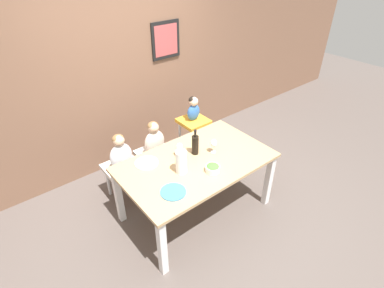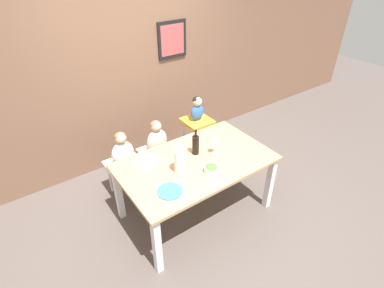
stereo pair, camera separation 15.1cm
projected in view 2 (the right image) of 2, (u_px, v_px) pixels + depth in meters
name	position (u px, v px, depth m)	size (l,w,h in m)	color
ground_plane	(196.00, 210.00, 3.64)	(14.00, 14.00, 0.00)	#564C47
wall_back	(129.00, 68.00, 3.90)	(10.00, 0.09, 2.70)	brown
dining_table	(196.00, 168.00, 3.27)	(1.64, 0.99, 0.75)	tan
chair_far_left	(125.00, 169.00, 3.68)	(0.42, 0.43, 0.47)	silver
chair_far_center	(158.00, 156.00, 3.90)	(0.42, 0.43, 0.47)	silver
chair_right_highchair	(197.00, 130.00, 4.10)	(0.36, 0.37, 0.73)	silver
person_child_left	(122.00, 149.00, 3.52)	(0.28, 0.14, 0.44)	silver
person_child_center	(157.00, 137.00, 3.74)	(0.28, 0.14, 0.44)	beige
person_baby_right	(197.00, 108.00, 3.92)	(0.19, 0.13, 0.33)	#3366B2
wine_bottle	(196.00, 144.00, 3.27)	(0.08, 0.08, 0.30)	black
paper_towel_roll	(180.00, 162.00, 3.00)	(0.12, 0.12, 0.25)	white
wine_glass_near	(214.00, 144.00, 3.28)	(0.08, 0.08, 0.17)	white
wine_glass_far	(180.00, 147.00, 3.24)	(0.08, 0.08, 0.17)	white
salad_bowl_large	(211.00, 169.00, 3.05)	(0.15, 0.15, 0.08)	white
dinner_plate_front_left	(170.00, 191.00, 2.82)	(0.25, 0.25, 0.01)	teal
dinner_plate_back_left	(146.00, 161.00, 3.21)	(0.25, 0.25, 0.01)	silver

